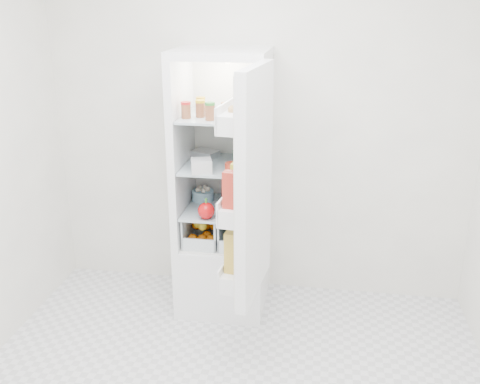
% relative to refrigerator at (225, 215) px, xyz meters
% --- Properties ---
extents(room_walls, '(3.02, 3.02, 2.61)m').
position_rel_refrigerator_xyz_m(room_walls, '(0.20, -1.25, 0.93)').
color(room_walls, white).
rests_on(room_walls, ground).
extents(refrigerator, '(0.60, 0.60, 1.80)m').
position_rel_refrigerator_xyz_m(refrigerator, '(0.00, 0.00, 0.00)').
color(refrigerator, white).
rests_on(refrigerator, ground).
extents(shelf_low, '(0.49, 0.53, 0.01)m').
position_rel_refrigerator_xyz_m(shelf_low, '(-0.00, -0.06, 0.07)').
color(shelf_low, '#A8BBC5').
rests_on(shelf_low, refrigerator).
extents(shelf_mid, '(0.49, 0.53, 0.02)m').
position_rel_refrigerator_xyz_m(shelf_mid, '(-0.00, -0.06, 0.38)').
color(shelf_mid, '#A8BBC5').
rests_on(shelf_mid, refrigerator).
extents(shelf_top, '(0.49, 0.53, 0.02)m').
position_rel_refrigerator_xyz_m(shelf_top, '(-0.00, -0.06, 0.71)').
color(shelf_top, '#A8BBC5').
rests_on(shelf_top, refrigerator).
extents(crisper_left, '(0.23, 0.46, 0.22)m').
position_rel_refrigerator_xyz_m(crisper_left, '(-0.12, -0.06, -0.06)').
color(crisper_left, silver).
rests_on(crisper_left, refrigerator).
extents(crisper_right, '(0.23, 0.46, 0.22)m').
position_rel_refrigerator_xyz_m(crisper_right, '(0.12, -0.06, -0.06)').
color(crisper_right, silver).
rests_on(crisper_right, refrigerator).
extents(condiment_jars, '(0.46, 0.34, 0.08)m').
position_rel_refrigerator_xyz_m(condiment_jars, '(-0.01, -0.12, 0.76)').
color(condiment_jars, '#B21919').
rests_on(condiment_jars, shelf_top).
extents(squeeze_bottle, '(0.07, 0.07, 0.20)m').
position_rel_refrigerator_xyz_m(squeeze_bottle, '(0.21, 0.04, 0.82)').
color(squeeze_bottle, silver).
rests_on(squeeze_bottle, shelf_top).
extents(tub_white, '(0.16, 0.16, 0.08)m').
position_rel_refrigerator_xyz_m(tub_white, '(-0.10, -0.26, 0.43)').
color(tub_white, silver).
rests_on(tub_white, shelf_mid).
extents(tin_red, '(0.11, 0.11, 0.06)m').
position_rel_refrigerator_xyz_m(tin_red, '(0.10, -0.23, 0.42)').
color(tin_red, '#B72F1B').
rests_on(tin_red, shelf_mid).
extents(foil_tray, '(0.21, 0.19, 0.04)m').
position_rel_refrigerator_xyz_m(foil_tray, '(-0.15, 0.09, 0.41)').
color(foil_tray, silver).
rests_on(foil_tray, shelf_mid).
extents(tub_green, '(0.14, 0.17, 0.09)m').
position_rel_refrigerator_xyz_m(tub_green, '(0.13, -0.07, 0.44)').
color(tub_green, '#3C8553').
rests_on(tub_green, shelf_mid).
extents(red_cabbage, '(0.15, 0.15, 0.15)m').
position_rel_refrigerator_xyz_m(red_cabbage, '(0.06, 0.06, 0.16)').
color(red_cabbage, '#4F1E58').
rests_on(red_cabbage, shelf_low).
extents(bell_pepper, '(0.11, 0.11, 0.11)m').
position_rel_refrigerator_xyz_m(bell_pepper, '(-0.07, -0.28, 0.14)').
color(bell_pepper, red).
rests_on(bell_pepper, shelf_low).
extents(mushroom_bowl, '(0.19, 0.19, 0.07)m').
position_rel_refrigerator_xyz_m(mushroom_bowl, '(-0.17, 0.05, 0.12)').
color(mushroom_bowl, '#99CCE4').
rests_on(mushroom_bowl, shelf_low).
extents(salad_bag, '(0.10, 0.10, 0.10)m').
position_rel_refrigerator_xyz_m(salad_bag, '(0.18, -0.23, 0.13)').
color(salad_bag, '#9DB588').
rests_on(salad_bag, shelf_low).
extents(citrus_pile, '(0.20, 0.31, 0.16)m').
position_rel_refrigerator_xyz_m(citrus_pile, '(-0.12, -0.09, -0.08)').
color(citrus_pile, orange).
rests_on(citrus_pile, refrigerator).
extents(veg_pile, '(0.16, 0.30, 0.10)m').
position_rel_refrigerator_xyz_m(veg_pile, '(0.13, -0.06, -0.10)').
color(veg_pile, '#1D4E1A').
rests_on(veg_pile, refrigerator).
extents(fridge_door, '(0.23, 0.60, 1.30)m').
position_rel_refrigerator_xyz_m(fridge_door, '(0.27, -0.64, 0.43)').
color(fridge_door, white).
rests_on(fridge_door, refrigerator).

